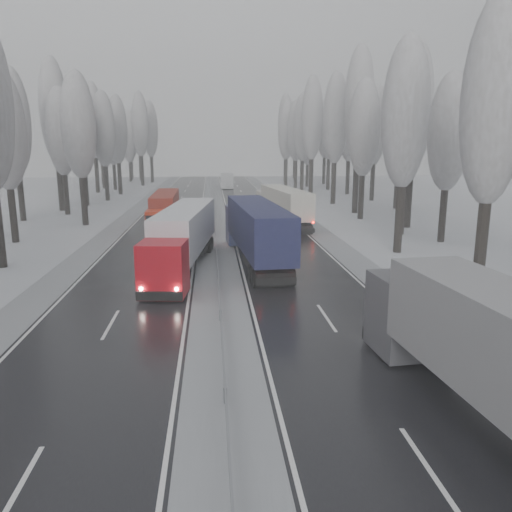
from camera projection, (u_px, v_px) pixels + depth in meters
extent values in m
plane|color=silver|center=(230.00, 483.00, 12.63)|extent=(260.00, 260.00, 0.00)
cube|color=black|center=(278.00, 247.00, 42.26)|extent=(7.50, 200.00, 0.03)
cube|color=black|center=(153.00, 249.00, 41.35)|extent=(7.50, 200.00, 0.03)
cube|color=#909397|center=(216.00, 248.00, 41.80)|extent=(3.00, 200.00, 0.04)
cube|color=#909397|center=(336.00, 246.00, 42.69)|extent=(2.40, 200.00, 0.04)
cube|color=#909397|center=(92.00, 250.00, 40.92)|extent=(2.40, 200.00, 0.04)
cube|color=slate|center=(216.00, 241.00, 41.68)|extent=(0.06, 200.00, 0.32)
cube|color=slate|center=(217.00, 249.00, 39.80)|extent=(0.12, 0.12, 0.60)
cube|color=slate|center=(214.00, 204.00, 70.92)|extent=(0.12, 0.12, 0.60)
cylinder|color=black|center=(481.00, 245.00, 28.57)|extent=(0.68, 0.68, 5.60)
ellipsoid|color=gray|center=(496.00, 100.00, 26.85)|extent=(3.60, 3.60, 11.45)
cylinder|color=black|center=(399.00, 217.00, 39.58)|extent=(0.68, 0.68, 5.62)
ellipsoid|color=gray|center=(406.00, 113.00, 37.85)|extent=(3.60, 3.60, 11.48)
cylinder|color=black|center=(443.00, 214.00, 44.02)|extent=(0.64, 0.64, 4.94)
ellipsoid|color=gray|center=(449.00, 132.00, 42.50)|extent=(3.60, 3.60, 10.09)
cylinder|color=black|center=(402.00, 207.00, 47.81)|extent=(0.66, 0.66, 5.32)
ellipsoid|color=gray|center=(407.00, 125.00, 46.17)|extent=(3.60, 3.60, 10.88)
cylinder|color=black|center=(409.00, 197.00, 51.79)|extent=(0.72, 0.72, 6.31)
ellipsoid|color=gray|center=(415.00, 107.00, 49.84)|extent=(3.60, 3.60, 12.90)
cylinder|color=black|center=(361.00, 196.00, 57.88)|extent=(0.67, 0.67, 5.38)
ellipsoid|color=gray|center=(364.00, 128.00, 56.22)|extent=(3.60, 3.60, 10.98)
cylinder|color=black|center=(401.00, 195.00, 62.40)|extent=(0.62, 0.62, 4.59)
ellipsoid|color=gray|center=(404.00, 142.00, 60.99)|extent=(3.60, 3.60, 9.39)
cylinder|color=black|center=(356.00, 185.00, 63.06)|extent=(0.76, 0.76, 6.95)
ellipsoid|color=gray|center=(359.00, 104.00, 60.92)|extent=(3.60, 3.60, 14.19)
cylinder|color=black|center=(397.00, 184.00, 67.59)|extent=(0.74, 0.74, 6.59)
ellipsoid|color=gray|center=(401.00, 112.00, 65.56)|extent=(3.60, 3.60, 13.46)
cylinder|color=black|center=(333.00, 182.00, 73.06)|extent=(0.72, 0.72, 6.37)
ellipsoid|color=gray|center=(336.00, 118.00, 71.10)|extent=(3.60, 3.60, 13.01)
cylinder|color=black|center=(372.00, 181.00, 77.62)|extent=(0.70, 0.70, 5.97)
ellipsoid|color=gray|center=(375.00, 125.00, 75.77)|extent=(3.60, 3.60, 12.20)
cylinder|color=black|center=(311.00, 177.00, 83.31)|extent=(0.74, 0.74, 6.65)
ellipsoid|color=gray|center=(312.00, 118.00, 81.26)|extent=(3.60, 3.60, 13.59)
cylinder|color=black|center=(348.00, 177.00, 87.90)|extent=(0.71, 0.71, 6.14)
ellipsoid|color=gray|center=(350.00, 125.00, 86.01)|extent=(3.60, 3.60, 12.54)
cylinder|color=black|center=(302.00, 175.00, 92.88)|extent=(0.71, 0.71, 6.05)
ellipsoid|color=gray|center=(303.00, 127.00, 91.01)|extent=(3.60, 3.60, 12.37)
cylinder|color=black|center=(328.00, 173.00, 97.26)|extent=(0.72, 0.72, 6.30)
ellipsoid|color=gray|center=(330.00, 126.00, 95.31)|extent=(3.60, 3.60, 12.87)
cylinder|color=black|center=(296.00, 174.00, 100.21)|extent=(0.70, 0.70, 5.88)
ellipsoid|color=gray|center=(296.00, 131.00, 98.39)|extent=(3.60, 3.60, 12.00)
cylinder|color=black|center=(307.00, 175.00, 104.48)|extent=(0.64, 0.64, 4.86)
ellipsoid|color=gray|center=(308.00, 141.00, 102.98)|extent=(3.60, 3.60, 9.92)
cylinder|color=black|center=(286.00, 172.00, 107.03)|extent=(0.70, 0.70, 5.98)
ellipsoid|color=gray|center=(286.00, 131.00, 105.18)|extent=(3.60, 3.60, 12.21)
cylinder|color=black|center=(324.00, 170.00, 111.70)|extent=(0.71, 0.71, 6.19)
ellipsoid|color=gray|center=(325.00, 129.00, 109.79)|extent=(3.60, 3.60, 12.64)
cylinder|color=black|center=(285.00, 167.00, 116.62)|extent=(0.75, 0.75, 6.86)
ellipsoid|color=gray|center=(286.00, 124.00, 114.50)|extent=(3.60, 3.60, 14.01)
cylinder|color=black|center=(311.00, 169.00, 121.26)|extent=(0.68, 0.68, 5.55)
ellipsoid|color=gray|center=(312.00, 136.00, 119.55)|extent=(3.60, 3.60, 11.33)
cylinder|color=black|center=(286.00, 167.00, 127.12)|extent=(0.71, 0.71, 6.09)
ellipsoid|color=gray|center=(286.00, 132.00, 125.24)|extent=(3.60, 3.60, 12.45)
cylinder|color=black|center=(294.00, 168.00, 131.32)|extent=(0.67, 0.67, 5.49)
ellipsoid|color=gray|center=(295.00, 137.00, 129.63)|extent=(3.60, 3.60, 11.21)
cylinder|color=black|center=(13.00, 214.00, 43.81)|extent=(0.65, 0.65, 5.03)
ellipsoid|color=gray|center=(4.00, 130.00, 42.25)|extent=(3.60, 3.60, 10.28)
cylinder|color=black|center=(84.00, 200.00, 53.36)|extent=(0.67, 0.67, 5.44)
ellipsoid|color=gray|center=(78.00, 125.00, 51.68)|extent=(3.60, 3.60, 11.11)
cylinder|color=black|center=(21.00, 196.00, 56.53)|extent=(0.69, 0.69, 5.72)
ellipsoid|color=gray|center=(14.00, 121.00, 54.76)|extent=(3.60, 3.60, 11.69)
cylinder|color=black|center=(66.00, 193.00, 61.75)|extent=(0.66, 0.66, 5.23)
ellipsoid|color=gray|center=(61.00, 131.00, 60.13)|extent=(3.60, 3.60, 10.68)
cylinder|color=black|center=(60.00, 185.00, 65.33)|extent=(0.74, 0.74, 6.60)
ellipsoid|color=gray|center=(54.00, 111.00, 63.29)|extent=(3.60, 3.60, 13.49)
cylinder|color=black|center=(86.00, 187.00, 71.13)|extent=(0.65, 0.65, 5.16)
ellipsoid|color=gray|center=(82.00, 134.00, 69.54)|extent=(3.60, 3.60, 10.54)
cylinder|color=black|center=(83.00, 183.00, 74.83)|extent=(0.69, 0.69, 5.79)
ellipsoid|color=gray|center=(79.00, 126.00, 73.04)|extent=(3.60, 3.60, 11.84)
cylinder|color=black|center=(107.00, 182.00, 77.79)|extent=(0.68, 0.68, 5.64)
ellipsoid|color=gray|center=(103.00, 129.00, 76.05)|extent=(3.60, 3.60, 11.53)
cylinder|color=black|center=(81.00, 178.00, 81.16)|extent=(0.73, 0.73, 6.56)
ellipsoid|color=gray|center=(77.00, 118.00, 79.14)|extent=(3.60, 3.60, 13.40)
cylinder|color=black|center=(120.00, 178.00, 87.60)|extent=(0.69, 0.69, 5.79)
ellipsoid|color=gray|center=(117.00, 129.00, 85.81)|extent=(3.60, 3.60, 11.84)
cylinder|color=black|center=(97.00, 174.00, 90.99)|extent=(0.74, 0.74, 6.65)
ellipsoid|color=gray|center=(93.00, 120.00, 88.93)|extent=(3.60, 3.60, 13.58)
cylinder|color=black|center=(115.00, 177.00, 96.54)|extent=(0.65, 0.65, 5.12)
ellipsoid|color=gray|center=(112.00, 138.00, 94.96)|extent=(3.60, 3.60, 10.46)
cylinder|color=black|center=(104.00, 174.00, 100.10)|extent=(0.69, 0.69, 5.84)
ellipsoid|color=gray|center=(101.00, 131.00, 98.30)|extent=(3.60, 3.60, 11.92)
cylinder|color=black|center=(142.00, 170.00, 107.20)|extent=(0.74, 0.74, 6.67)
ellipsoid|color=gray|center=(140.00, 124.00, 105.14)|extent=(3.60, 3.60, 13.63)
cylinder|color=black|center=(103.00, 170.00, 110.34)|extent=(0.72, 0.72, 6.31)
ellipsoid|color=gray|center=(100.00, 128.00, 108.39)|extent=(3.60, 3.60, 12.88)
cylinder|color=black|center=(152.00, 169.00, 116.46)|extent=(0.72, 0.72, 6.29)
ellipsoid|color=gray|center=(150.00, 129.00, 114.52)|extent=(3.60, 3.60, 12.84)
cylinder|color=black|center=(130.00, 171.00, 120.02)|extent=(0.64, 0.64, 4.86)
ellipsoid|color=gray|center=(129.00, 142.00, 118.52)|extent=(3.60, 3.60, 9.92)
cylinder|color=black|center=(141.00, 167.00, 122.53)|extent=(0.74, 0.74, 6.63)
ellipsoid|color=gray|center=(139.00, 127.00, 120.49)|extent=(3.60, 3.60, 13.54)
cylinder|color=black|center=(132.00, 168.00, 126.27)|extent=(0.69, 0.69, 5.79)
ellipsoid|color=gray|center=(130.00, 134.00, 124.49)|extent=(3.60, 3.60, 11.82)
cube|color=#444348|center=(404.00, 311.00, 20.46)|extent=(2.84, 2.93, 3.14)
cube|color=black|center=(391.00, 285.00, 21.56)|extent=(2.41, 0.31, 1.05)
cube|color=black|center=(388.00, 328.00, 22.09)|extent=(2.62, 0.38, 0.52)
cylinder|color=black|center=(386.00, 348.00, 19.72)|extent=(0.46, 1.12, 1.09)
cylinder|color=black|center=(437.00, 344.00, 20.09)|extent=(0.46, 1.12, 1.09)
sphere|color=white|center=(367.00, 320.00, 21.86)|extent=(0.23, 0.23, 0.23)
sphere|color=white|center=(409.00, 318.00, 22.20)|extent=(0.23, 0.23, 0.23)
cube|color=navy|center=(242.00, 224.00, 43.28)|extent=(2.85, 2.95, 3.19)
cube|color=black|center=(240.00, 213.00, 44.40)|extent=(2.44, 0.29, 1.06)
cube|color=black|center=(240.00, 235.00, 44.94)|extent=(2.66, 0.36, 0.53)
cube|color=#131435|center=(258.00, 226.00, 35.06)|extent=(3.74, 13.97, 2.97)
cube|color=black|center=(278.00, 283.00, 28.85)|extent=(2.44, 0.31, 0.48)
cube|color=black|center=(268.00, 267.00, 31.83)|extent=(2.77, 6.00, 0.48)
cube|color=black|center=(276.00, 284.00, 29.46)|extent=(2.44, 0.25, 0.64)
cylinder|color=black|center=(230.00, 240.00, 42.54)|extent=(0.45, 1.13, 1.10)
cylinder|color=black|center=(256.00, 239.00, 42.90)|extent=(0.45, 1.13, 1.10)
cylinder|color=black|center=(252.00, 273.00, 31.29)|extent=(0.45, 1.13, 1.10)
cylinder|color=black|center=(286.00, 272.00, 31.65)|extent=(0.45, 1.13, 1.10)
cylinder|color=black|center=(255.00, 279.00, 29.96)|extent=(0.45, 1.13, 1.10)
cylinder|color=black|center=(291.00, 277.00, 30.32)|extent=(0.45, 1.13, 1.10)
sphere|color=#FF0C05|center=(261.00, 270.00, 28.44)|extent=(0.21, 0.21, 0.21)
sphere|color=#FF0C05|center=(295.00, 269.00, 28.76)|extent=(0.21, 0.21, 0.21)
sphere|color=white|center=(229.00, 231.00, 44.71)|extent=(0.23, 0.23, 0.23)
sphere|color=white|center=(251.00, 230.00, 45.04)|extent=(0.23, 0.23, 0.23)
cube|color=beige|center=(268.00, 203.00, 60.31)|extent=(2.70, 2.78, 2.89)
cube|color=black|center=(266.00, 197.00, 61.31)|extent=(2.21, 0.37, 0.96)
cube|color=black|center=(266.00, 211.00, 61.80)|extent=(2.41, 0.44, 0.48)
cube|color=#AFAD9D|center=(285.00, 201.00, 52.93)|extent=(3.99, 12.72, 2.70)
cube|color=black|center=(303.00, 230.00, 47.36)|extent=(2.21, 0.39, 0.43)
cube|color=black|center=(294.00, 224.00, 50.03)|extent=(2.76, 5.52, 0.43)
cube|color=black|center=(301.00, 231.00, 47.91)|extent=(2.20, 0.33, 0.58)
cylinder|color=black|center=(262.00, 213.00, 59.60)|extent=(0.46, 1.04, 1.00)
cylinder|color=black|center=(278.00, 213.00, 60.02)|extent=(0.46, 1.04, 1.00)
cylinder|color=black|center=(285.00, 227.00, 49.50)|extent=(0.46, 1.04, 1.00)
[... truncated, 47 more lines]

